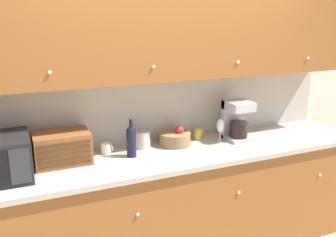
% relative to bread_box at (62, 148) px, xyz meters
% --- Properties ---
extents(ground_plane, '(24.00, 24.00, 0.00)m').
position_rel_bread_box_xyz_m(ground_plane, '(0.85, 0.21, -1.06)').
color(ground_plane, tan).
extents(wall_back, '(5.80, 0.06, 2.60)m').
position_rel_bread_box_xyz_m(wall_back, '(0.85, 0.24, 0.24)').
color(wall_back, silver).
rests_on(wall_back, ground_plane).
extents(counter_unit, '(3.42, 0.69, 0.94)m').
position_rel_bread_box_xyz_m(counter_unit, '(0.85, -0.12, -0.59)').
color(counter_unit, '#935628').
rests_on(counter_unit, ground_plane).
extents(backsplash_panel, '(3.40, 0.01, 0.57)m').
position_rel_bread_box_xyz_m(backsplash_panel, '(0.85, 0.20, 0.17)').
color(backsplash_panel, '#B7B2A8').
rests_on(backsplash_panel, counter_unit).
extents(upper_cabinets, '(3.40, 0.35, 0.71)m').
position_rel_bread_box_xyz_m(upper_cabinets, '(1.01, 0.05, 0.81)').
color(upper_cabinets, '#935628').
rests_on(upper_cabinets, backsplash_panel).
extents(bread_box, '(0.41, 0.28, 0.24)m').
position_rel_bread_box_xyz_m(bread_box, '(0.00, 0.00, 0.00)').
color(bread_box, brown).
rests_on(bread_box, counter_unit).
extents(mug, '(0.09, 0.08, 0.09)m').
position_rel_bread_box_xyz_m(mug, '(0.35, 0.07, -0.08)').
color(mug, silver).
rests_on(mug, counter_unit).
extents(wine_bottle, '(0.08, 0.08, 0.30)m').
position_rel_bread_box_xyz_m(wine_bottle, '(0.51, -0.08, 0.02)').
color(wine_bottle, black).
rests_on(wine_bottle, counter_unit).
extents(storage_canister, '(0.14, 0.14, 0.15)m').
position_rel_bread_box_xyz_m(storage_canister, '(0.66, 0.08, -0.04)').
color(storage_canister, silver).
rests_on(storage_canister, counter_unit).
extents(fruit_basket, '(0.27, 0.27, 0.17)m').
position_rel_bread_box_xyz_m(fruit_basket, '(0.94, 0.04, -0.06)').
color(fruit_basket, '#937047').
rests_on(fruit_basket, counter_unit).
extents(mug_blue_second, '(0.09, 0.08, 0.09)m').
position_rel_bread_box_xyz_m(mug_blue_second, '(1.20, 0.10, -0.07)').
color(mug_blue_second, gold).
rests_on(mug_blue_second, counter_unit).
extents(wine_glass, '(0.07, 0.07, 0.21)m').
position_rel_bread_box_xyz_m(wine_glass, '(1.33, -0.06, 0.03)').
color(wine_glass, silver).
rests_on(wine_glass, counter_unit).
extents(coffee_maker, '(0.21, 0.23, 0.35)m').
position_rel_bread_box_xyz_m(coffee_maker, '(1.51, -0.03, 0.06)').
color(coffee_maker, '#B7B7BC').
rests_on(coffee_maker, counter_unit).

